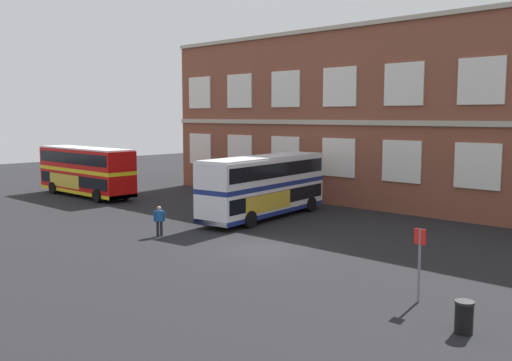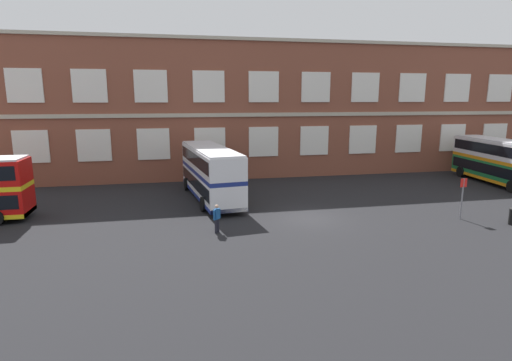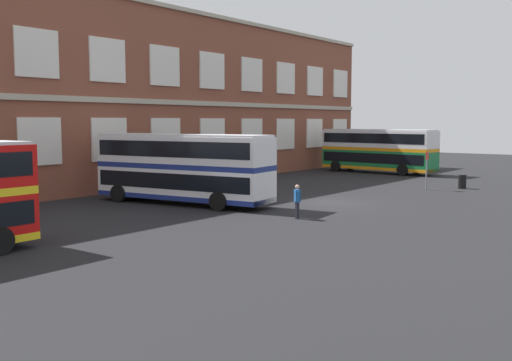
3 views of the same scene
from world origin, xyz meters
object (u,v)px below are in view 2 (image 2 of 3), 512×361
Objects in this scene: double_decker_middle at (211,172)px; double_decker_far at (501,161)px; waiting_passenger at (217,217)px; bus_stand_flag at (462,195)px.

double_decker_far is at bearing 0.65° from double_decker_middle.
waiting_passenger is (-26.80, -8.53, -1.22)m from double_decker_far.
waiting_passenger is at bearing -93.02° from double_decker_middle.
bus_stand_flag is (15.45, -8.65, -0.51)m from double_decker_middle.
double_decker_middle is 17.72m from bus_stand_flag.
bus_stand_flag reaches higher than waiting_passenger.
waiting_passenger is at bearing 178.47° from bus_stand_flag.
bus_stand_flag is (15.88, -0.43, 0.70)m from waiting_passenger.
double_decker_far is 14.13m from bus_stand_flag.
double_decker_middle is at bearing 86.98° from waiting_passenger.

